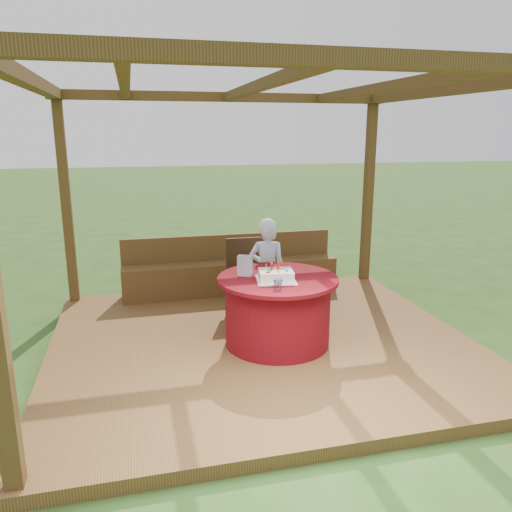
{
  "coord_description": "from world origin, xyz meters",
  "views": [
    {
      "loc": [
        -1.28,
        -4.94,
        2.35
      ],
      "look_at": [
        0.0,
        0.25,
        1.0
      ],
      "focal_mm": 35.0,
      "sensor_mm": 36.0,
      "label": 1
    }
  ],
  "objects_px": {
    "elderly_woman": "(267,267)",
    "chair": "(246,271)",
    "gift_bag": "(245,266)",
    "bench": "(231,274)",
    "drinking_glass": "(278,284)",
    "birthday_cake": "(276,275)",
    "table": "(277,310)"
  },
  "relations": [
    {
      "from": "elderly_woman",
      "to": "chair",
      "type": "bearing_deg",
      "value": 124.96
    },
    {
      "from": "elderly_woman",
      "to": "gift_bag",
      "type": "xyz_separation_m",
      "value": [
        -0.42,
        -0.66,
        0.22
      ]
    },
    {
      "from": "bench",
      "to": "chair",
      "type": "relative_size",
      "value": 3.3
    },
    {
      "from": "chair",
      "to": "gift_bag",
      "type": "bearing_deg",
      "value": -103.44
    },
    {
      "from": "bench",
      "to": "chair",
      "type": "height_order",
      "value": "chair"
    },
    {
      "from": "chair",
      "to": "elderly_woman",
      "type": "relative_size",
      "value": 0.74
    },
    {
      "from": "bench",
      "to": "drinking_glass",
      "type": "relative_size",
      "value": 31.43
    },
    {
      "from": "bench",
      "to": "birthday_cake",
      "type": "height_order",
      "value": "birthday_cake"
    },
    {
      "from": "bench",
      "to": "birthday_cake",
      "type": "relative_size",
      "value": 6.73
    },
    {
      "from": "bench",
      "to": "gift_bag",
      "type": "height_order",
      "value": "gift_bag"
    },
    {
      "from": "birthday_cake",
      "to": "chair",
      "type": "bearing_deg",
      "value": 92.05
    },
    {
      "from": "chair",
      "to": "birthday_cake",
      "type": "bearing_deg",
      "value": -87.95
    },
    {
      "from": "bench",
      "to": "gift_bag",
      "type": "distance_m",
      "value": 1.81
    },
    {
      "from": "chair",
      "to": "drinking_glass",
      "type": "bearing_deg",
      "value": -90.48
    },
    {
      "from": "table",
      "to": "chair",
      "type": "bearing_deg",
      "value": 94.8
    },
    {
      "from": "drinking_glass",
      "to": "table",
      "type": "bearing_deg",
      "value": 73.66
    },
    {
      "from": "gift_bag",
      "to": "bench",
      "type": "bearing_deg",
      "value": 107.81
    },
    {
      "from": "bench",
      "to": "elderly_woman",
      "type": "height_order",
      "value": "elderly_woman"
    },
    {
      "from": "drinking_glass",
      "to": "bench",
      "type": "bearing_deg",
      "value": 90.88
    },
    {
      "from": "gift_bag",
      "to": "table",
      "type": "bearing_deg",
      "value": -2.36
    },
    {
      "from": "bench",
      "to": "gift_bag",
      "type": "bearing_deg",
      "value": -96.01
    },
    {
      "from": "drinking_glass",
      "to": "birthday_cake",
      "type": "bearing_deg",
      "value": 78.04
    },
    {
      "from": "bench",
      "to": "chair",
      "type": "bearing_deg",
      "value": -86.55
    },
    {
      "from": "chair",
      "to": "elderly_woman",
      "type": "distance_m",
      "value": 0.36
    },
    {
      "from": "bench",
      "to": "table",
      "type": "xyz_separation_m",
      "value": [
        0.14,
        -1.86,
        0.11
      ]
    },
    {
      "from": "bench",
      "to": "elderly_woman",
      "type": "relative_size",
      "value": 2.45
    },
    {
      "from": "table",
      "to": "birthday_cake",
      "type": "xyz_separation_m",
      "value": [
        -0.05,
        -0.1,
        0.42
      ]
    },
    {
      "from": "birthday_cake",
      "to": "gift_bag",
      "type": "xyz_separation_m",
      "value": [
        -0.27,
        0.25,
        0.05
      ]
    },
    {
      "from": "table",
      "to": "gift_bag",
      "type": "height_order",
      "value": "gift_bag"
    },
    {
      "from": "chair",
      "to": "birthday_cake",
      "type": "xyz_separation_m",
      "value": [
        0.04,
        -1.2,
        0.28
      ]
    },
    {
      "from": "bench",
      "to": "gift_bag",
      "type": "relative_size",
      "value": 14.11
    },
    {
      "from": "drinking_glass",
      "to": "chair",
      "type": "bearing_deg",
      "value": 89.52
    }
  ]
}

